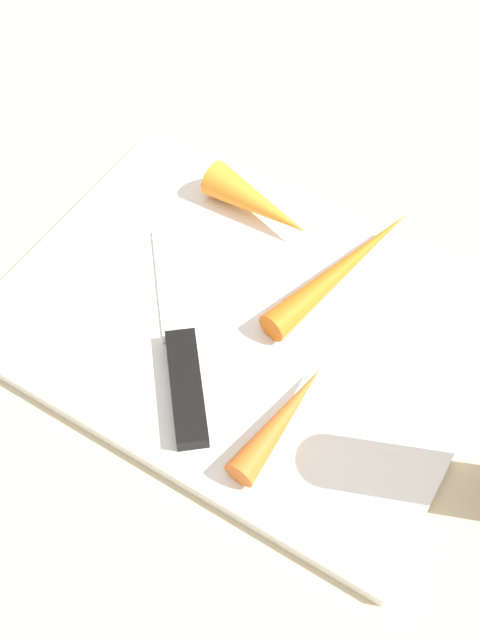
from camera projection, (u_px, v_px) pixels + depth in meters
ground_plane at (240, 329)px, 0.56m from camera, size 1.40×1.40×0.00m
cutting_board at (240, 324)px, 0.56m from camera, size 0.36×0.26×0.01m
knife at (183, 371)px, 0.52m from camera, size 0.14×0.17×0.01m
carrot_longest at (342, 268)px, 0.57m from camera, size 0.06×0.16×0.02m
carrot_medium at (281, 420)px, 0.49m from camera, size 0.03×0.10×0.02m
carrot_shortest at (259, 204)px, 0.60m from camera, size 0.10×0.04×0.03m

